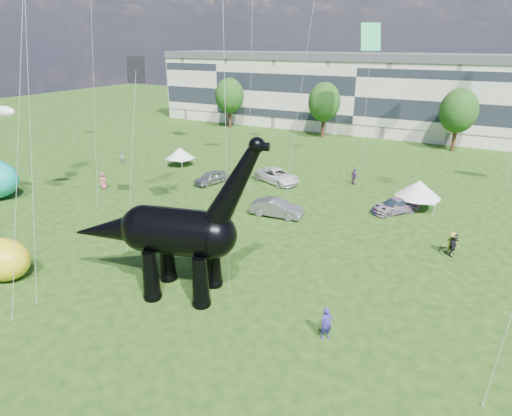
% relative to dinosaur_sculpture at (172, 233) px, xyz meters
% --- Properties ---
extents(ground, '(220.00, 220.00, 0.00)m').
position_rel_dinosaur_sculpture_xyz_m(ground, '(4.04, -3.99, -4.02)').
color(ground, '#16330C').
rests_on(ground, ground).
extents(terrace_row, '(78.00, 11.00, 12.00)m').
position_rel_dinosaur_sculpture_xyz_m(terrace_row, '(-3.96, 58.01, 1.98)').
color(terrace_row, beige).
rests_on(terrace_row, ground).
extents(tree_far_left, '(5.20, 5.20, 9.44)m').
position_rel_dinosaur_sculpture_xyz_m(tree_far_left, '(-25.96, 49.01, 2.27)').
color(tree_far_left, '#382314').
rests_on(tree_far_left, ground).
extents(tree_mid_left, '(5.20, 5.20, 9.44)m').
position_rel_dinosaur_sculpture_xyz_m(tree_mid_left, '(-7.96, 49.01, 2.27)').
color(tree_mid_left, '#382314').
rests_on(tree_mid_left, ground).
extents(tree_mid_right, '(5.20, 5.20, 9.44)m').
position_rel_dinosaur_sculpture_xyz_m(tree_mid_right, '(12.04, 49.01, 2.27)').
color(tree_mid_right, '#382314').
rests_on(tree_mid_right, ground).
extents(dinosaur_sculpture, '(13.00, 5.23, 10.64)m').
position_rel_dinosaur_sculpture_xyz_m(dinosaur_sculpture, '(0.00, 0.00, 0.00)').
color(dinosaur_sculpture, black).
rests_on(dinosaur_sculpture, ground).
extents(car_silver, '(2.69, 4.53, 1.44)m').
position_rel_dinosaur_sculpture_xyz_m(car_silver, '(-10.37, 19.54, -3.30)').
color(car_silver, '#A7A7AB').
rests_on(car_silver, ground).
extents(car_grey, '(4.94, 2.16, 1.58)m').
position_rel_dinosaur_sculpture_xyz_m(car_grey, '(0.30, 14.36, -3.23)').
color(car_grey, slate).
rests_on(car_grey, ground).
extents(car_white, '(6.20, 4.59, 1.56)m').
position_rel_dinosaur_sculpture_xyz_m(car_white, '(-3.98, 23.35, -3.24)').
color(car_white, white).
rests_on(car_white, ground).
extents(car_dark, '(4.45, 4.81, 1.36)m').
position_rel_dinosaur_sculpture_xyz_m(car_dark, '(9.64, 20.42, -3.34)').
color(car_dark, '#595960').
rests_on(car_dark, ground).
extents(gazebo_near, '(4.62, 4.62, 2.88)m').
position_rel_dinosaur_sculpture_xyz_m(gazebo_near, '(11.24, 22.27, -2.00)').
color(gazebo_near, silver).
rests_on(gazebo_near, ground).
extents(gazebo_left, '(3.57, 3.57, 2.40)m').
position_rel_dinosaur_sculpture_xyz_m(gazebo_left, '(-17.93, 23.78, -2.33)').
color(gazebo_left, silver).
rests_on(gazebo_left, ground).
extents(inflatable_yellow, '(4.09, 3.36, 2.87)m').
position_rel_dinosaur_sculpture_xyz_m(inflatable_yellow, '(-10.98, -4.23, -2.58)').
color(inflatable_yellow, gold).
rests_on(inflatable_yellow, ground).
extents(visitors, '(52.32, 42.73, 1.89)m').
position_rel_dinosaur_sculpture_xyz_m(visitors, '(2.91, 11.81, -3.11)').
color(visitors, '#612E67').
rests_on(visitors, ground).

